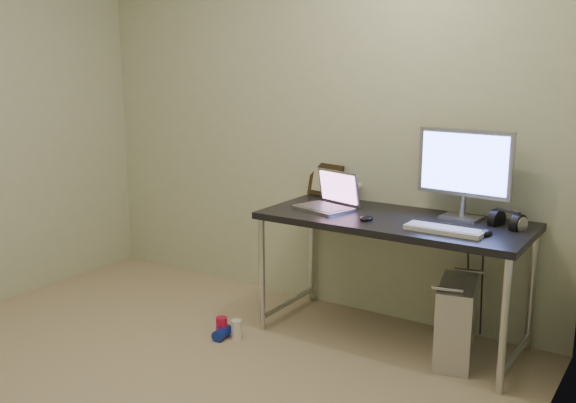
# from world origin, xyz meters

# --- Properties ---
(wall_back) EXTENTS (3.50, 0.02, 2.50)m
(wall_back) POSITION_xyz_m (0.00, 1.75, 1.25)
(wall_back) COLOR beige
(wall_back) RESTS_ON ground
(wall_right) EXTENTS (0.02, 3.50, 2.50)m
(wall_right) POSITION_xyz_m (1.75, 0.00, 1.25)
(wall_right) COLOR beige
(wall_right) RESTS_ON ground
(desk) EXTENTS (1.53, 0.67, 0.75)m
(desk) POSITION_xyz_m (0.78, 1.41, 0.67)
(desk) COLOR black
(desk) RESTS_ON ground
(tower_computer) EXTENTS (0.28, 0.46, 0.48)m
(tower_computer) POSITION_xyz_m (1.20, 1.36, 0.23)
(tower_computer) COLOR silver
(tower_computer) RESTS_ON ground
(cable_a) EXTENTS (0.01, 0.16, 0.69)m
(cable_a) POSITION_xyz_m (1.15, 1.70, 0.40)
(cable_a) COLOR black
(cable_a) RESTS_ON ground
(cable_b) EXTENTS (0.02, 0.11, 0.71)m
(cable_b) POSITION_xyz_m (1.24, 1.68, 0.38)
(cable_b) COLOR black
(cable_b) RESTS_ON ground
(can_red) EXTENTS (0.07, 0.07, 0.13)m
(can_red) POSITION_xyz_m (-0.08, 0.89, 0.06)
(can_red) COLOR #CA113D
(can_red) RESTS_ON ground
(can_white) EXTENTS (0.08, 0.08, 0.12)m
(can_white) POSITION_xyz_m (0.01, 0.92, 0.06)
(can_white) COLOR white
(can_white) RESTS_ON ground
(can_blue) EXTENTS (0.09, 0.14, 0.07)m
(can_blue) POSITION_xyz_m (-0.06, 0.87, 0.04)
(can_blue) COLOR #1127A1
(can_blue) RESTS_ON ground
(laptop) EXTENTS (0.39, 0.35, 0.23)m
(laptop) POSITION_xyz_m (0.36, 1.42, 0.80)
(laptop) COLOR #A6A6AD
(laptop) RESTS_ON desk
(monitor) EXTENTS (0.55, 0.18, 0.51)m
(monitor) POSITION_xyz_m (1.12, 1.60, 1.05)
(monitor) COLOR #A6A6AD
(monitor) RESTS_ON desk
(keyboard) EXTENTS (0.41, 0.14, 0.02)m
(keyboard) POSITION_xyz_m (1.14, 1.26, 0.76)
(keyboard) COLOR silver
(keyboard) RESTS_ON desk
(mouse_right) EXTENTS (0.09, 0.12, 0.04)m
(mouse_right) POSITION_xyz_m (1.33, 1.32, 0.77)
(mouse_right) COLOR black
(mouse_right) RESTS_ON desk
(mouse_left) EXTENTS (0.08, 0.11, 0.03)m
(mouse_left) POSITION_xyz_m (0.68, 1.28, 0.77)
(mouse_left) COLOR black
(mouse_left) RESTS_ON desk
(headphones) EXTENTS (0.21, 0.12, 0.12)m
(headphones) POSITION_xyz_m (1.39, 1.54, 0.78)
(headphones) COLOR black
(headphones) RESTS_ON desk
(picture_frame) EXTENTS (0.29, 0.14, 0.22)m
(picture_frame) POSITION_xyz_m (0.15, 1.72, 0.86)
(picture_frame) COLOR black
(picture_frame) RESTS_ON desk
(webcam) EXTENTS (0.05, 0.04, 0.12)m
(webcam) POSITION_xyz_m (0.41, 1.71, 0.84)
(webcam) COLOR silver
(webcam) RESTS_ON desk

